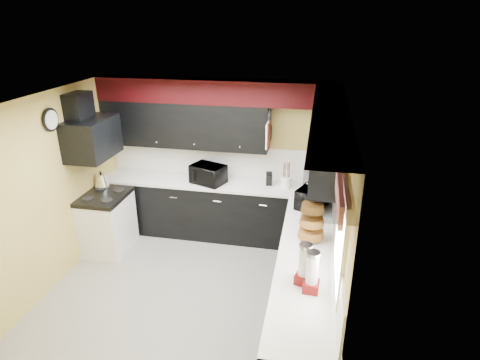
% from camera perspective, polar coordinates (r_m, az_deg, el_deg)
% --- Properties ---
extents(ground, '(3.60, 3.60, 0.00)m').
position_cam_1_polar(ground, '(5.51, -7.31, -15.35)').
color(ground, gray).
rests_on(ground, ground).
extents(wall_back, '(3.60, 0.06, 2.50)m').
position_cam_1_polar(wall_back, '(6.44, -2.91, 3.33)').
color(wall_back, '#E0C666').
rests_on(wall_back, ground).
extents(wall_right, '(0.06, 3.60, 2.50)m').
position_cam_1_polar(wall_right, '(4.62, 13.69, -5.47)').
color(wall_right, '#E0C666').
rests_on(wall_right, ground).
extents(wall_left, '(0.06, 3.60, 2.50)m').
position_cam_1_polar(wall_left, '(5.67, -25.52, -1.73)').
color(wall_left, '#E0C666').
rests_on(wall_left, ground).
extents(ceiling, '(3.60, 3.60, 0.06)m').
position_cam_1_polar(ceiling, '(4.45, -8.92, 10.99)').
color(ceiling, white).
rests_on(ceiling, wall_back).
extents(cab_back, '(3.60, 0.60, 0.90)m').
position_cam_1_polar(cab_back, '(6.49, -3.41, -4.22)').
color(cab_back, black).
rests_on(cab_back, ground).
extents(cab_right, '(0.60, 3.00, 0.90)m').
position_cam_1_polar(cab_right, '(4.79, 9.17, -15.37)').
color(cab_right, black).
rests_on(cab_right, ground).
extents(counter_back, '(3.62, 0.64, 0.04)m').
position_cam_1_polar(counter_back, '(6.29, -3.51, -0.40)').
color(counter_back, white).
rests_on(counter_back, cab_back).
extents(counter_right, '(0.64, 3.02, 0.04)m').
position_cam_1_polar(counter_right, '(4.52, 9.54, -10.66)').
color(counter_right, white).
rests_on(counter_right, cab_right).
extents(splash_back, '(3.60, 0.02, 0.50)m').
position_cam_1_polar(splash_back, '(6.45, -2.92, 2.80)').
color(splash_back, white).
rests_on(splash_back, counter_back).
extents(splash_right, '(0.02, 3.60, 0.50)m').
position_cam_1_polar(splash_right, '(4.65, 13.50, -6.12)').
color(splash_right, white).
rests_on(splash_right, counter_right).
extents(upper_back, '(2.60, 0.35, 0.70)m').
position_cam_1_polar(upper_back, '(6.26, -7.89, 7.83)').
color(upper_back, black).
rests_on(upper_back, wall_back).
extents(upper_right, '(0.35, 1.80, 0.70)m').
position_cam_1_polar(upper_right, '(5.24, 12.08, 4.60)').
color(upper_right, black).
rests_on(upper_right, wall_right).
extents(soffit_back, '(3.60, 0.36, 0.35)m').
position_cam_1_polar(soffit_back, '(6.00, -3.54, 12.50)').
color(soffit_back, black).
rests_on(soffit_back, wall_back).
extents(soffit_right, '(0.36, 3.24, 0.35)m').
position_cam_1_polar(soffit_right, '(4.05, 12.60, 7.04)').
color(soffit_right, black).
rests_on(soffit_right, wall_right).
extents(stove, '(0.60, 0.75, 0.86)m').
position_cam_1_polar(stove, '(6.41, -18.29, -5.97)').
color(stove, white).
rests_on(stove, ground).
extents(cooktop, '(0.62, 0.77, 0.06)m').
position_cam_1_polar(cooktop, '(6.22, -18.80, -2.24)').
color(cooktop, black).
rests_on(cooktop, stove).
extents(hood, '(0.50, 0.78, 0.55)m').
position_cam_1_polar(hood, '(5.94, -20.30, 5.63)').
color(hood, black).
rests_on(hood, wall_left).
extents(hood_duct, '(0.24, 0.40, 0.40)m').
position_cam_1_polar(hood_duct, '(5.91, -21.94, 9.54)').
color(hood_duct, black).
rests_on(hood_duct, wall_left).
extents(window, '(0.03, 0.86, 0.96)m').
position_cam_1_polar(window, '(3.69, 14.24, -7.83)').
color(window, white).
rests_on(window, wall_right).
extents(valance, '(0.04, 0.88, 0.20)m').
position_cam_1_polar(valance, '(3.50, 13.97, -2.12)').
color(valance, red).
rests_on(valance, wall_right).
extents(pan_top, '(0.03, 0.22, 0.40)m').
position_cam_1_polar(pan_top, '(5.85, 4.26, 8.95)').
color(pan_top, black).
rests_on(pan_top, upper_back).
extents(pan_mid, '(0.03, 0.28, 0.46)m').
position_cam_1_polar(pan_mid, '(5.79, 4.02, 6.25)').
color(pan_mid, black).
rests_on(pan_mid, upper_back).
extents(pan_low, '(0.03, 0.24, 0.42)m').
position_cam_1_polar(pan_low, '(6.04, 4.34, 6.66)').
color(pan_low, black).
rests_on(pan_low, upper_back).
extents(cut_board, '(0.03, 0.26, 0.35)m').
position_cam_1_polar(cut_board, '(5.66, 3.98, 6.40)').
color(cut_board, white).
rests_on(cut_board, upper_back).
extents(baskets, '(0.27, 0.27, 0.50)m').
position_cam_1_polar(baskets, '(4.69, 10.17, -5.70)').
color(baskets, brown).
rests_on(baskets, upper_right).
extents(clock, '(0.03, 0.30, 0.30)m').
position_cam_1_polar(clock, '(5.57, -25.35, 7.75)').
color(clock, black).
rests_on(clock, wall_left).
extents(deco_plate, '(0.03, 0.24, 0.24)m').
position_cam_1_polar(deco_plate, '(3.92, 14.72, 5.16)').
color(deco_plate, white).
rests_on(deco_plate, wall_right).
extents(toaster_oven, '(0.62, 0.57, 0.29)m').
position_cam_1_polar(toaster_oven, '(6.19, -4.59, 0.84)').
color(toaster_oven, black).
rests_on(toaster_oven, counter_back).
extents(microwave, '(0.51, 0.60, 0.28)m').
position_cam_1_polar(microwave, '(5.51, 10.39, -2.43)').
color(microwave, black).
rests_on(microwave, counter_right).
extents(utensil_crock, '(0.20, 0.20, 0.17)m').
position_cam_1_polar(utensil_crock, '(6.08, 6.55, -0.30)').
color(utensil_crock, white).
rests_on(utensil_crock, counter_back).
extents(knife_block, '(0.11, 0.14, 0.20)m').
position_cam_1_polar(knife_block, '(6.12, 4.14, 0.14)').
color(knife_block, black).
rests_on(knife_block, counter_back).
extents(kettle, '(0.29, 0.29, 0.20)m').
position_cam_1_polar(kettle, '(6.47, -19.09, -0.03)').
color(kettle, silver).
rests_on(kettle, cooktop).
extents(dispenser_a, '(0.16, 0.16, 0.41)m').
position_cam_1_polar(dispenser_a, '(3.89, 10.20, -12.86)').
color(dispenser_a, maroon).
rests_on(dispenser_a, counter_right).
extents(dispenser_b, '(0.19, 0.19, 0.41)m').
position_cam_1_polar(dispenser_b, '(3.98, 9.17, -11.83)').
color(dispenser_b, '#62000A').
rests_on(dispenser_b, counter_right).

